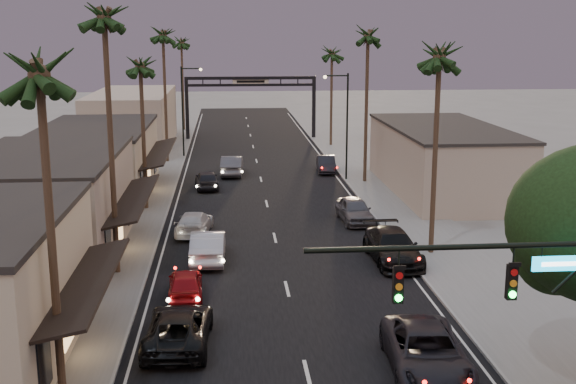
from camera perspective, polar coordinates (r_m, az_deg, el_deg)
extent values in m
plane|color=slate|center=(55.79, -1.86, -0.22)|extent=(200.00, 200.00, 0.00)
cube|color=black|center=(60.67, -2.11, 0.82)|extent=(14.00, 120.00, 0.02)
cube|color=slate|center=(67.80, -10.45, 1.91)|extent=(5.00, 92.00, 0.12)
cube|color=slate|center=(68.57, 5.56, 2.18)|extent=(5.00, 92.00, 0.12)
cube|color=#A09280|center=(42.70, -18.56, -1.07)|extent=(8.00, 14.00, 5.50)
cube|color=#C1B493|center=(58.10, -14.91, 2.39)|extent=(8.00, 16.00, 5.00)
cube|color=#A09280|center=(80.54, -12.15, 5.62)|extent=(8.00, 20.00, 6.00)
cube|color=#A09280|center=(57.71, 12.15, 2.46)|extent=(8.00, 18.00, 5.00)
cylinder|color=black|center=(20.17, 13.22, -4.25)|extent=(8.40, 0.16, 0.16)
cube|color=black|center=(20.07, 8.68, -7.30)|extent=(0.28, 0.22, 1.00)
cube|color=black|center=(21.03, 17.25, -6.81)|extent=(0.28, 0.22, 1.00)
cube|color=#0D95C7|center=(21.48, 21.07, -5.28)|extent=(1.90, 0.08, 0.42)
sphere|color=black|center=(26.02, 20.39, -4.59)|extent=(2.80, 2.80, 2.80)
cube|color=black|center=(84.93, -7.98, 6.46)|extent=(0.40, 0.40, 7.00)
cube|color=black|center=(85.41, 2.05, 6.61)|extent=(0.40, 0.40, 7.00)
cube|color=black|center=(84.55, -2.98, 8.98)|extent=(15.20, 0.35, 0.35)
cube|color=black|center=(84.60, -2.97, 8.44)|extent=(15.20, 0.30, 0.30)
cube|color=beige|center=(84.55, -2.97, 8.71)|extent=(4.20, 0.12, 1.00)
cylinder|color=black|center=(60.68, 4.69, 5.10)|extent=(0.16, 0.16, 9.00)
cylinder|color=black|center=(60.12, 3.81, 9.16)|extent=(2.00, 0.12, 0.12)
sphere|color=#FFD899|center=(59.99, 2.95, 9.07)|extent=(0.30, 0.30, 0.30)
cylinder|color=black|center=(72.90, -8.33, 6.25)|extent=(0.16, 0.16, 9.00)
cylinder|color=black|center=(72.51, -7.64, 9.65)|extent=(2.00, 0.12, 0.12)
sphere|color=#FFD899|center=(72.47, -6.92, 9.59)|extent=(0.30, 0.30, 0.30)
cylinder|color=#38281C|center=(25.00, -18.17, -3.92)|extent=(0.28, 0.28, 11.00)
sphere|color=black|center=(24.07, -19.17, 10.16)|extent=(3.20, 3.20, 3.20)
cylinder|color=#38281C|center=(37.26, -13.79, 3.20)|extent=(0.28, 0.28, 13.00)
sphere|color=black|center=(36.83, -14.38, 14.16)|extent=(3.20, 3.20, 3.20)
cylinder|color=#38281C|center=(51.20, -11.35, 4.08)|extent=(0.28, 0.28, 10.00)
sphere|color=black|center=(50.71, -11.62, 10.35)|extent=(3.20, 3.20, 3.20)
cylinder|color=#38281C|center=(69.87, -9.67, 7.18)|extent=(0.28, 0.28, 12.00)
sphere|color=black|center=(69.59, -9.87, 12.59)|extent=(3.20, 3.20, 3.20)
cylinder|color=#38281C|center=(40.56, 11.53, 2.61)|extent=(0.28, 0.28, 11.00)
sphere|color=black|center=(39.99, 11.92, 11.25)|extent=(3.20, 3.20, 3.20)
cylinder|color=#38281C|center=(59.77, 6.20, 6.40)|extent=(0.28, 0.28, 12.00)
sphere|color=black|center=(59.44, 6.36, 12.74)|extent=(3.20, 3.20, 3.20)
cylinder|color=#38281C|center=(79.50, 3.44, 7.24)|extent=(0.28, 0.28, 10.00)
sphere|color=black|center=(79.18, 3.50, 11.27)|extent=(3.20, 3.20, 3.20)
cylinder|color=#38281C|center=(92.76, -8.32, 8.19)|extent=(0.28, 0.28, 11.00)
sphere|color=black|center=(92.51, -8.44, 11.96)|extent=(3.20, 3.20, 3.20)
imported|color=maroon|center=(34.79, -8.11, -7.14)|extent=(1.77, 4.03, 1.35)
imported|color=black|center=(29.64, -8.65, -10.56)|extent=(2.75, 5.54, 1.51)
imported|color=#AEADB3|center=(39.91, -6.33, -4.24)|extent=(1.88, 5.17, 1.69)
imported|color=#AEAEAE|center=(45.28, -7.43, -2.43)|extent=(2.47, 5.00, 1.40)
imported|color=black|center=(58.19, -6.43, 0.99)|extent=(2.17, 4.53, 1.49)
imported|color=#47464B|center=(63.54, -4.46, 2.11)|extent=(2.07, 5.26, 1.71)
imported|color=black|center=(27.56, 10.90, -12.32)|extent=(3.15, 6.16, 1.67)
imported|color=black|center=(39.86, 8.27, -4.30)|extent=(2.63, 6.01, 1.72)
imported|color=#46464B|center=(47.83, 5.28, -1.43)|extent=(2.20, 4.86, 1.62)
imported|color=black|center=(64.74, 3.03, 2.21)|extent=(1.80, 4.47, 1.45)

